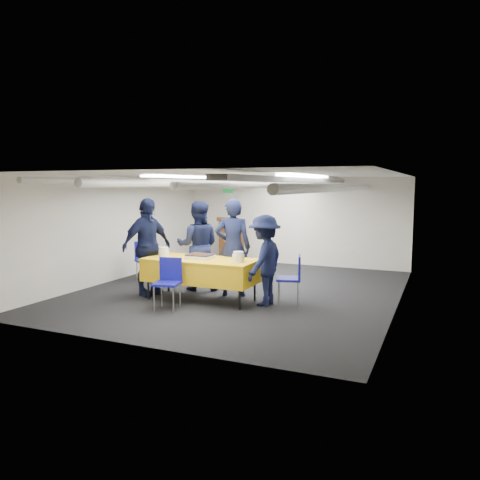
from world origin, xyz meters
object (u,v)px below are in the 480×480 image
Objects in this scene: chair_left at (145,257)px; sailor_b at (198,246)px; sailor_c at (147,247)px; serving_table at (201,270)px; chair_near at (169,278)px; sheet_cake at (200,256)px; chair_right at (293,274)px; sailor_d at (265,260)px; podium at (231,240)px; sailor_a at (233,247)px.

sailor_b is (1.52, -0.34, 0.37)m from chair_left.
sailor_c is (-0.69, -0.77, 0.03)m from sailor_b.
chair_near reaches higher than serving_table.
sheet_cake is at bearing 142.10° from serving_table.
sailor_c reaches higher than chair_right.
sheet_cake is 0.55× the size of chair_left.
sailor_b is 1.13× the size of sailor_d.
sailor_c reaches higher than sailor_b.
podium is at bearing 106.74° from sheet_cake.
sailor_a reaches higher than chair_near.
chair_right is at bearing 12.72° from sheet_cake.
chair_left is at bearing -35.44° from sailor_b.
chair_left is at bearing 151.43° from serving_table.
sailor_d reaches higher than serving_table.
chair_left is (-3.62, 0.67, 0.00)m from chair_right.
sheet_cake is 1.23m from sailor_d.
chair_left is 1.44m from sailor_c.
podium is 0.70× the size of sailor_b.
podium is 4.57m from sailor_d.
sheet_cake is 0.38× the size of podium.
chair_left is (-1.98, 1.08, -0.03)m from serving_table.
chair_left is at bearing 169.45° from chair_right.
sailor_c reaches higher than podium.
chair_right is 0.47× the size of sailor_c.
chair_near and chair_left have the same top height.
sailor_a is at bearing -51.30° from sailor_c.
chair_right is 0.58m from sailor_d.
sailor_d is (1.65, -0.58, -0.10)m from sailor_b.
sailor_d is at bearing -67.71° from sailor_c.
chair_left is 2.46m from sailor_a.
podium is 3.84m from sailor_a.
sheet_cake is 0.55× the size of chair_right.
sheet_cake is 0.26× the size of sailor_a.
sailor_d reaches higher than chair_near.
sailor_a is (2.37, -0.52, 0.40)m from chair_left.
podium is at bearing -83.72° from sailor_a.
chair_left is (-1.76, 1.82, 0.00)m from chair_near.
sailor_c is at bearing -88.77° from podium.
chair_near is 1.54m from sailor_b.
sailor_c is at bearing -178.56° from serving_table.
sailor_c reaches higher than chair_near.
sheet_cake reaches higher than serving_table.
sailor_d reaches higher than chair_left.
sailor_b is (0.78, -3.29, 0.28)m from podium.
chair_near is 0.47× the size of sailor_a.
podium is 3.04m from chair_left.
sailor_a is at bearing 64.60° from chair_near.
chair_left reaches higher than serving_table.
chair_left is 0.48× the size of sailor_b.
chair_near is 1.49m from sailor_a.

